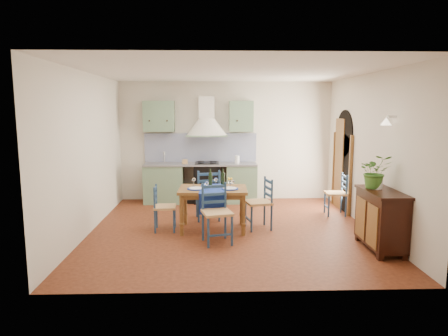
{
  "coord_description": "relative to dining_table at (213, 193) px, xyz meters",
  "views": [
    {
      "loc": [
        -0.35,
        -7.0,
        2.17
      ],
      "look_at": [
        -0.11,
        0.3,
        1.08
      ],
      "focal_mm": 32.0,
      "sensor_mm": 36.0,
      "label": 1
    }
  ],
  "objects": [
    {
      "name": "chair_near",
      "position": [
        0.05,
        -0.69,
        -0.18
      ],
      "size": [
        0.54,
        0.54,
        0.97
      ],
      "color": "navy",
      "rests_on": "ground"
    },
    {
      "name": "ceiling",
      "position": [
        0.32,
        0.02,
        2.13
      ],
      "size": [
        5.0,
        5.0,
        0.01
      ],
      "primitive_type": "cube",
      "color": "silver",
      "rests_on": "back_wall"
    },
    {
      "name": "chair_left",
      "position": [
        -0.89,
        -0.01,
        -0.25
      ],
      "size": [
        0.4,
        0.4,
        0.83
      ],
      "color": "navy",
      "rests_on": "ground"
    },
    {
      "name": "floor",
      "position": [
        0.32,
        0.02,
        -0.68
      ],
      "size": [
        5.0,
        5.0,
        0.0
      ],
      "primitive_type": "plane",
      "color": "#401B0D",
      "rests_on": "ground"
    },
    {
      "name": "chair_right",
      "position": [
        0.85,
        0.06,
        -0.2
      ],
      "size": [
        0.52,
        0.52,
        0.93
      ],
      "color": "navy",
      "rests_on": "ground"
    },
    {
      "name": "potted_plant",
      "position": [
        2.52,
        -0.93,
        0.52
      ],
      "size": [
        0.54,
        0.48,
        0.53
      ],
      "primitive_type": "imported",
      "rotation": [
        0.0,
        0.0,
        -0.15
      ],
      "color": "#3A7127",
      "rests_on": "sideboard"
    },
    {
      "name": "sideboard",
      "position": [
        2.58,
        -1.11,
        -0.17
      ],
      "size": [
        0.5,
        1.05,
        0.94
      ],
      "color": "black",
      "rests_on": "ground"
    },
    {
      "name": "left_wall",
      "position": [
        -2.18,
        0.02,
        0.72
      ],
      "size": [
        0.04,
        5.0,
        2.8
      ],
      "primitive_type": "cube",
      "color": "beige",
      "rests_on": "ground"
    },
    {
      "name": "chair_spare",
      "position": [
        2.55,
        0.96,
        -0.23
      ],
      "size": [
        0.42,
        0.42,
        0.86
      ],
      "color": "navy",
      "rests_on": "ground"
    },
    {
      "name": "chair_far",
      "position": [
        -0.1,
        0.68,
        -0.16
      ],
      "size": [
        0.52,
        0.52,
        1.0
      ],
      "color": "navy",
      "rests_on": "ground"
    },
    {
      "name": "back_wall",
      "position": [
        -0.15,
        2.31,
        0.37
      ],
      "size": [
        5.0,
        0.96,
        2.8
      ],
      "color": "beige",
      "rests_on": "ground"
    },
    {
      "name": "right_wall",
      "position": [
        2.81,
        0.3,
        0.66
      ],
      "size": [
        0.26,
        5.0,
        2.8
      ],
      "color": "beige",
      "rests_on": "ground"
    },
    {
      "name": "dining_table",
      "position": [
        0.0,
        0.0,
        0.0
      ],
      "size": [
        1.23,
        0.93,
        1.08
      ],
      "color": "brown",
      "rests_on": "ground"
    }
  ]
}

